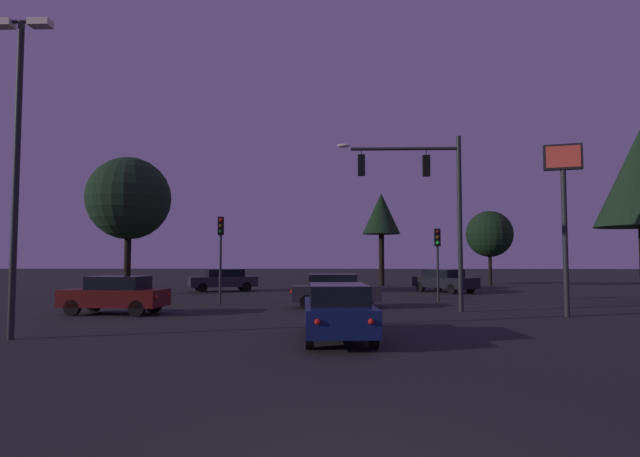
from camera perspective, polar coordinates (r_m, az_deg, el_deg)
ground_plane at (r=29.99m, az=1.70°, el=-7.61°), size 168.00×168.00×0.00m
traffic_signal_mast_arm at (r=22.31m, az=11.77°, el=4.04°), size 5.27×0.37×7.43m
traffic_light_corner_left at (r=25.58m, az=-10.95°, el=-1.49°), size 0.34×0.37×4.27m
traffic_light_corner_right at (r=27.00m, az=12.90°, el=-2.30°), size 0.32×0.36×3.76m
car_nearside_lane at (r=14.33m, az=1.97°, el=-9.06°), size 2.04×4.70×1.52m
car_crossing_left at (r=23.53m, az=1.63°, el=-6.84°), size 4.11×2.01×1.52m
car_crossing_right at (r=22.30m, az=-21.70°, el=-6.80°), size 4.19×2.09×1.52m
car_far_lane at (r=35.12m, az=13.62°, el=-5.60°), size 3.90×4.69×1.52m
car_parked_lot at (r=35.88m, az=-10.65°, el=-5.58°), size 4.83×3.34×1.52m
parking_lot_lamp_post at (r=16.99m, az=-30.52°, el=8.66°), size 1.70×0.36×9.03m
store_sign_illuminated at (r=22.11m, az=25.39°, el=3.93°), size 1.42×0.62×6.67m
tree_behind_sign at (r=43.05m, az=6.80°, el=1.53°), size 3.13×3.13×7.69m
tree_left_far at (r=44.22m, az=18.27°, el=-0.60°), size 3.77×3.77×6.12m
tree_center_horizon at (r=34.07m, az=-20.43°, el=3.12°), size 5.11×5.11×8.52m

